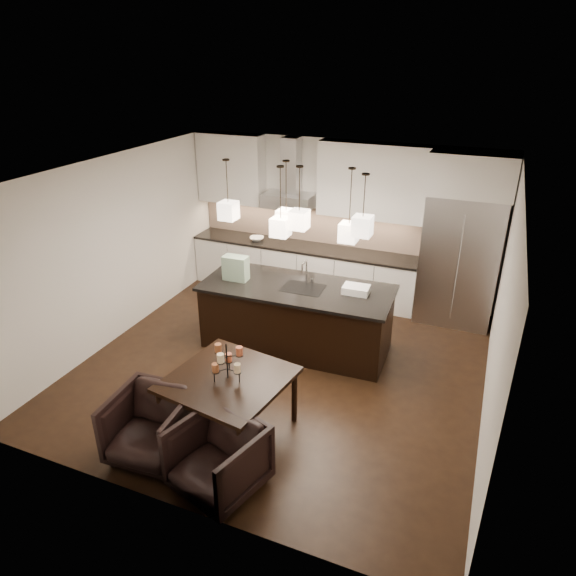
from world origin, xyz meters
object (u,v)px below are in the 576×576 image
at_px(armchair_right, 218,458).
at_px(armchair_left, 151,426).
at_px(refrigerator, 459,260).
at_px(dining_table, 230,405).
at_px(island_body, 297,318).

bearing_deg(armchair_right, armchair_left, -172.39).
bearing_deg(armchair_left, refrigerator, 55.52).
height_order(dining_table, armchair_right, armchair_right).
bearing_deg(armchair_left, island_body, 73.64).
xyz_separation_m(refrigerator, dining_table, (-2.13, -3.92, -0.69)).
bearing_deg(refrigerator, island_body, -139.61).
bearing_deg(dining_table, refrigerator, 70.14).
relative_size(refrigerator, armchair_left, 2.50).
bearing_deg(island_body, refrigerator, 38.28).
distance_m(refrigerator, armchair_left, 5.40).
xyz_separation_m(refrigerator, armchair_left, (-2.75, -4.59, -0.68)).
xyz_separation_m(armchair_left, armchair_right, (0.93, -0.14, -0.01)).
bearing_deg(island_body, armchair_right, -86.41).
bearing_deg(refrigerator, dining_table, -118.54).
height_order(dining_table, armchair_left, armchair_left).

